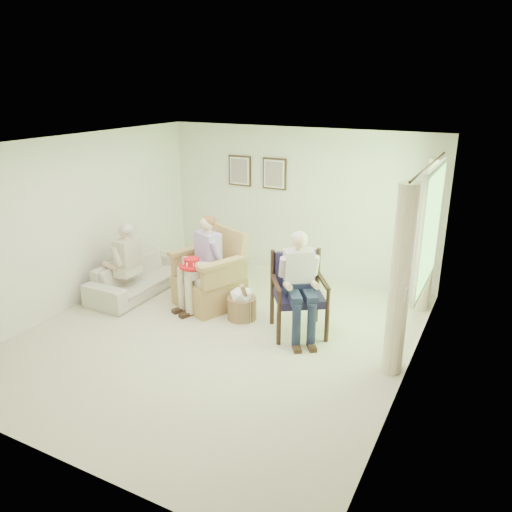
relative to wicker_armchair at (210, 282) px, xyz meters
name	(u,v)px	position (x,y,z in m)	size (l,w,h in m)	color
floor	(219,335)	(0.64, -0.83, -0.37)	(5.50, 5.50, 0.00)	beige
back_wall	(298,203)	(0.64, 1.92, 0.93)	(5.00, 0.04, 2.60)	silver
front_wall	(44,336)	(0.64, -3.58, 0.93)	(5.00, 0.04, 2.60)	silver
left_wall	(76,222)	(-1.86, -0.83, 0.93)	(0.04, 5.50, 2.60)	silver
right_wall	(413,279)	(3.14, -0.83, 0.93)	(0.04, 5.50, 2.60)	silver
ceiling	(213,144)	(0.64, -0.83, 2.23)	(5.00, 5.50, 0.02)	white
window	(431,226)	(3.11, 0.37, 1.21)	(0.13, 2.50, 1.63)	#2D6B23
curtain_left	(400,282)	(2.97, -0.61, 0.78)	(0.34, 0.34, 2.30)	beige
curtain_right	(429,237)	(2.97, 1.35, 0.78)	(0.34, 0.34, 2.30)	beige
framed_print_left	(240,171)	(-0.51, 1.88, 1.41)	(0.45, 0.05, 0.55)	#382114
framed_print_right	(274,174)	(0.19, 1.88, 1.41)	(0.45, 0.05, 0.55)	#382114
wicker_armchair	(210,282)	(0.00, 0.00, 0.00)	(0.92, 0.91, 1.18)	tan
wood_armchair	(302,290)	(1.59, -0.15, 0.23)	(0.71, 0.67, 1.09)	black
sofa	(140,276)	(-1.31, -0.12, -0.10)	(0.74, 1.89, 0.55)	beige
person_wicker	(204,256)	(0.00, -0.15, 0.47)	(0.40, 0.62, 1.42)	beige
person_dark	(297,277)	(1.59, -0.33, 0.48)	(0.40, 0.62, 1.43)	#1C233D
person_sofa	(124,258)	(-1.31, -0.45, 0.32)	(0.42, 0.62, 1.23)	beige
red_hat	(192,264)	(-0.10, -0.33, 0.39)	(0.38, 0.38, 0.14)	red
hatbox	(242,303)	(0.68, -0.23, -0.13)	(0.54, 0.54, 0.63)	tan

